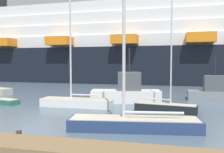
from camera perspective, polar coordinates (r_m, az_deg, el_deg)
ground_plane at (r=14.70m, az=-13.62°, el=-11.44°), size 600.00×600.00×0.00m
dock_pier at (r=11.11m, az=-23.99°, el=-14.99°), size 26.31×1.84×0.69m
sailboat_1 at (r=13.41m, az=5.23°, el=-9.82°), size 7.38×2.59×13.94m
sailboat_3 at (r=18.58m, az=12.68°, el=-6.91°), size 4.69×1.78×8.49m
sailboat_4 at (r=20.37m, az=-8.51°, el=-5.75°), size 6.09×1.37×9.79m
fishing_boat_0 at (r=22.62m, az=3.53°, el=-3.69°), size 6.75×3.32×5.09m
fishing_boat_1 at (r=25.86m, az=23.72°, el=-3.32°), size 5.69×1.77×4.42m
cruise_ship at (r=51.18m, az=-8.19°, el=6.59°), size 117.19×20.81×20.67m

